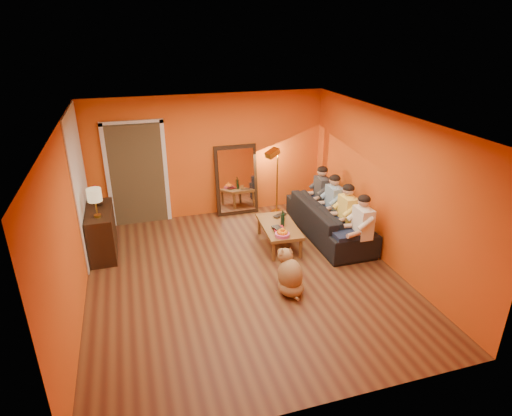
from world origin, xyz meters
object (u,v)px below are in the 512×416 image
object	(u,v)px
wine_bottle	(283,218)
coffee_table	(279,235)
sideboard	(102,232)
person_far_right	(322,195)
person_mid_left	(347,215)
tumbler	(283,219)
sofa	(329,220)
person_mid_right	(334,204)
dog	(290,272)
vase	(98,200)
mirror_frame	(236,180)
laptop	(282,216)
floor_lamp	(277,182)
person_far_left	(362,228)
table_lamp	(96,203)

from	to	relation	value
wine_bottle	coffee_table	bearing A→B (deg)	135.00
sideboard	person_far_right	size ratio (longest dim) A/B	0.97
person_mid_left	tumbler	xyz separation A→B (m)	(-1.09, 0.47, -0.14)
sofa	person_mid_right	size ratio (longest dim) A/B	1.92
dog	vase	distance (m)	3.74
sideboard	tumbler	bearing A→B (deg)	-9.23
mirror_frame	vase	bearing A→B (deg)	-163.43
person_mid_left	vase	size ratio (longest dim) A/B	6.12
vase	person_mid_left	bearing A→B (deg)	-15.96
laptop	floor_lamp	bearing A→B (deg)	48.08
dog	tumbler	xyz separation A→B (m)	(0.48, 1.63, 0.10)
coffee_table	vase	xyz separation A→B (m)	(-3.16, 0.90, 0.74)
mirror_frame	coffee_table	distance (m)	1.85
coffee_table	laptop	distance (m)	0.45
person_far_left	person_mid_right	bearing A→B (deg)	90.00
coffee_table	laptop	world-z (taller)	laptop
coffee_table	floor_lamp	world-z (taller)	floor_lamp
tumbler	dog	bearing A→B (deg)	-106.29
person_mid_left	person_far_right	distance (m)	1.10
sideboard	wine_bottle	world-z (taller)	sideboard
person_far_right	vase	distance (m)	4.39
table_lamp	dog	world-z (taller)	table_lamp
person_mid_left	sideboard	bearing A→B (deg)	167.11
vase	person_far_left	bearing A→B (deg)	-22.38
mirror_frame	sofa	size ratio (longest dim) A/B	0.65
dog	vase	xyz separation A→B (m)	(-2.80, 2.41, 0.59)
sofa	laptop	xyz separation A→B (m)	(-0.90, 0.25, 0.09)
sofa	person_mid_right	bearing A→B (deg)	-52.43
person_mid_right	mirror_frame	bearing A→B (deg)	135.93
person_mid_left	tumbler	size ratio (longest dim) A/B	11.76
mirror_frame	person_far_right	size ratio (longest dim) A/B	1.25
person_far_right	laptop	bearing A→B (deg)	-158.66
sideboard	laptop	xyz separation A→B (m)	(3.34, -0.30, 0.01)
person_mid_left	person_far_left	bearing A→B (deg)	-90.00
table_lamp	person_mid_right	bearing A→B (deg)	-1.96
coffee_table	table_lamp	bearing A→B (deg)	177.55
sideboard	sofa	size ratio (longest dim) A/B	0.50
mirror_frame	wine_bottle	distance (m)	1.84
table_lamp	laptop	world-z (taller)	table_lamp
person_far_left	vase	bearing A→B (deg)	157.62
person_mid_right	coffee_table	bearing A→B (deg)	-170.49
sideboard	tumbler	world-z (taller)	sideboard
dog	tumbler	bearing A→B (deg)	64.75
tumbler	vase	distance (m)	3.41
person_mid_right	person_far_right	distance (m)	0.55
laptop	sofa	bearing A→B (deg)	-42.56
person_far_left	tumbler	bearing A→B (deg)	137.01
person_far_left	person_mid_right	size ratio (longest dim) A/B	1.00
person_mid_left	vase	xyz separation A→B (m)	(-4.37, 1.25, 0.34)
sideboard	table_lamp	bearing A→B (deg)	-90.00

